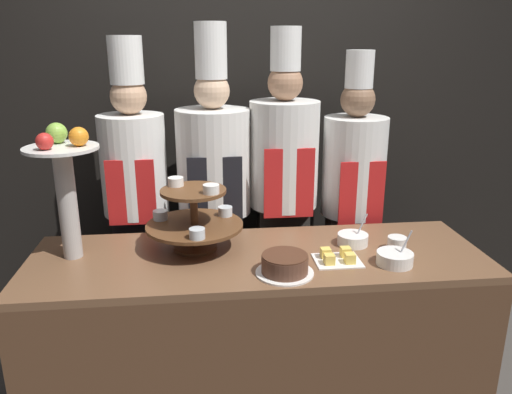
% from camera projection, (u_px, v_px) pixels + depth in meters
% --- Properties ---
extents(wall_back, '(10.00, 0.06, 2.80)m').
position_uv_depth(wall_back, '(241.00, 111.00, 3.05)').
color(wall_back, black).
rests_on(wall_back, ground_plane).
extents(buffet_counter, '(2.10, 0.68, 0.86)m').
position_uv_depth(buffet_counter, '(258.00, 336.00, 2.43)').
color(buffet_counter, brown).
rests_on(buffet_counter, ground_plane).
extents(tiered_stand, '(0.46, 0.46, 0.34)m').
position_uv_depth(tiered_stand, '(194.00, 217.00, 2.32)').
color(tiered_stand, brown).
rests_on(tiered_stand, buffet_counter).
extents(fruit_pedestal, '(0.32, 0.32, 0.60)m').
position_uv_depth(fruit_pedestal, '(65.00, 176.00, 2.18)').
color(fruit_pedestal, '#B2ADA8').
rests_on(fruit_pedestal, buffet_counter).
extents(cake_round, '(0.25, 0.25, 0.09)m').
position_uv_depth(cake_round, '(285.00, 265.00, 2.11)').
color(cake_round, white).
rests_on(cake_round, buffet_counter).
extents(cup_white, '(0.09, 0.09, 0.07)m').
position_uv_depth(cup_white, '(397.00, 244.00, 2.35)').
color(cup_white, white).
rests_on(cup_white, buffet_counter).
extents(cake_square_tray, '(0.21, 0.17, 0.05)m').
position_uv_depth(cake_square_tray, '(337.00, 257.00, 2.23)').
color(cake_square_tray, white).
rests_on(cake_square_tray, buffet_counter).
extents(serving_bowl_near, '(0.16, 0.16, 0.16)m').
position_uv_depth(serving_bowl_near, '(395.00, 258.00, 2.20)').
color(serving_bowl_near, white).
rests_on(serving_bowl_near, buffet_counter).
extents(serving_bowl_far, '(0.15, 0.15, 0.16)m').
position_uv_depth(serving_bowl_far, '(353.00, 239.00, 2.41)').
color(serving_bowl_far, white).
rests_on(serving_bowl_far, buffet_counter).
extents(chef_left, '(0.35, 0.35, 1.84)m').
position_uv_depth(chef_left, '(136.00, 193.00, 2.74)').
color(chef_left, '#28282D').
rests_on(chef_left, ground_plane).
extents(chef_center_left, '(0.41, 0.41, 1.90)m').
position_uv_depth(chef_center_left, '(214.00, 191.00, 2.79)').
color(chef_center_left, '#38332D').
rests_on(chef_center_left, ground_plane).
extents(chef_center_right, '(0.38, 0.38, 1.88)m').
position_uv_depth(chef_center_right, '(283.00, 185.00, 2.82)').
color(chef_center_right, '#38332D').
rests_on(chef_center_right, ground_plane).
extents(chef_right, '(0.36, 0.36, 1.76)m').
position_uv_depth(chef_right, '(352.00, 193.00, 2.88)').
color(chef_right, '#38332D').
rests_on(chef_right, ground_plane).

